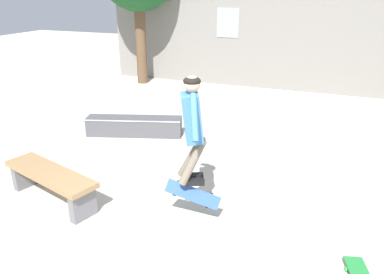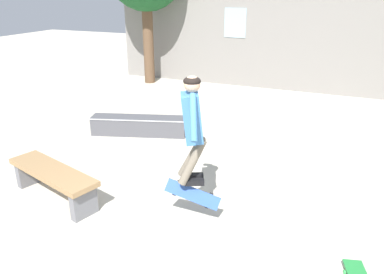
% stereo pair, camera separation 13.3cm
% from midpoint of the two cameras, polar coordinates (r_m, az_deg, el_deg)
% --- Properties ---
extents(ground_plane, '(40.00, 40.00, 0.00)m').
position_cam_midpoint_polar(ground_plane, '(4.74, -2.46, -18.13)').
color(ground_plane, beige).
extents(building_backdrop, '(12.64, 0.52, 5.62)m').
position_cam_midpoint_polar(building_backdrop, '(12.15, 15.02, 18.05)').
color(building_backdrop, gray).
rests_on(building_backdrop, ground_plane).
extents(park_bench, '(1.79, 0.93, 0.50)m').
position_cam_midpoint_polar(park_bench, '(6.05, -21.33, -6.05)').
color(park_bench, '#99754C').
rests_on(park_bench, ground_plane).
extents(skate_ledge, '(2.10, 1.03, 0.41)m').
position_cam_midpoint_polar(skate_ledge, '(8.33, -9.23, 1.64)').
color(skate_ledge, '#4C4C51').
rests_on(skate_ledge, ground_plane).
extents(skater, '(0.60, 1.15, 1.46)m').
position_cam_midpoint_polar(skater, '(4.79, -0.78, 2.36)').
color(skater, teal).
extents(skateboard_flipping, '(0.75, 0.31, 0.41)m').
position_cam_midpoint_polar(skateboard_flipping, '(5.15, -0.61, -8.74)').
color(skateboard_flipping, '#2D519E').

